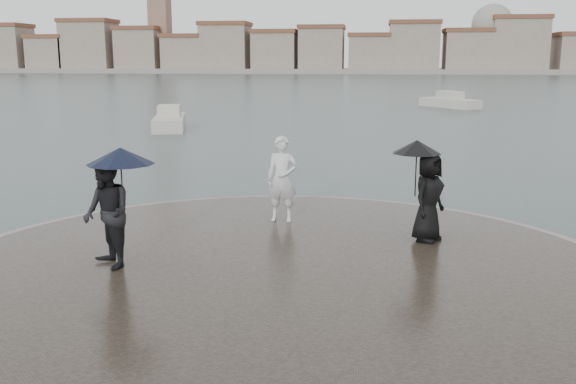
# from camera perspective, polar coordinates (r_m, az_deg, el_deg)

# --- Properties ---
(kerb_ring) EXTENTS (12.50, 12.50, 0.32)m
(kerb_ring) POSITION_cam_1_polar(r_m,az_deg,el_deg) (10.79, -0.92, -8.13)
(kerb_ring) COLOR gray
(kerb_ring) RESTS_ON ground
(quay_tip) EXTENTS (11.90, 11.90, 0.36)m
(quay_tip) POSITION_cam_1_polar(r_m,az_deg,el_deg) (10.78, -0.92, -8.03)
(quay_tip) COLOR #2D261E
(quay_tip) RESTS_ON ground
(statue) EXTENTS (0.69, 0.46, 1.85)m
(statue) POSITION_cam_1_polar(r_m,az_deg,el_deg) (13.83, -0.53, 1.16)
(statue) COLOR silver
(statue) RESTS_ON quay_tip
(visitor_left) EXTENTS (1.39, 1.24, 2.04)m
(visitor_left) POSITION_cam_1_polar(r_m,az_deg,el_deg) (11.08, -15.55, -0.72)
(visitor_left) COLOR black
(visitor_left) RESTS_ON quay_tip
(visitor_right) EXTENTS (1.18, 1.08, 1.95)m
(visitor_right) POSITION_cam_1_polar(r_m,az_deg,el_deg) (12.58, 12.15, 0.55)
(visitor_right) COLOR black
(visitor_right) RESTS_ON quay_tip
(far_skyline) EXTENTS (260.00, 20.00, 37.00)m
(far_skyline) POSITION_cam_1_polar(r_m,az_deg,el_deg) (167.43, 5.02, 12.37)
(far_skyline) COLOR gray
(far_skyline) RESTS_ON ground
(boats) EXTENTS (31.64, 23.64, 1.50)m
(boats) POSITION_cam_1_polar(r_m,az_deg,el_deg) (42.82, 12.52, 6.89)
(boats) COLOR beige
(boats) RESTS_ON ground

